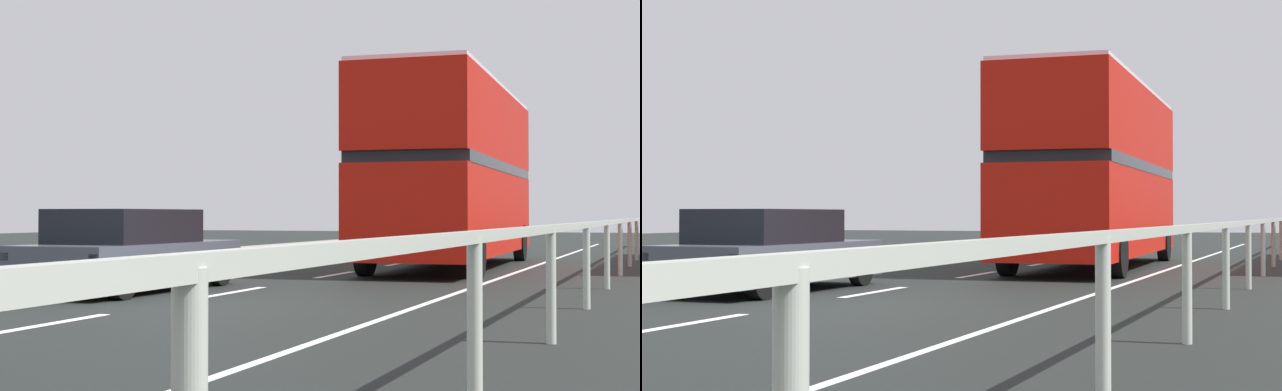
% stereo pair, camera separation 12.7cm
% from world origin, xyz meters
% --- Properties ---
extents(ground_plane, '(73.89, 120.00, 0.10)m').
position_xyz_m(ground_plane, '(0.00, 0.00, -0.05)').
color(ground_plane, black).
extents(lane_paint_markings, '(3.67, 46.00, 0.01)m').
position_xyz_m(lane_paint_markings, '(2.18, 8.37, 0.00)').
color(lane_paint_markings, silver).
rests_on(lane_paint_markings, ground).
extents(bridge_side_railing, '(0.10, 42.00, 1.19)m').
position_xyz_m(bridge_side_railing, '(5.78, 9.00, 0.97)').
color(bridge_side_railing, '#B4BCAE').
rests_on(bridge_side_railing, ground).
extents(double_decker_bus_red, '(2.98, 10.91, 4.42)m').
position_xyz_m(double_decker_bus_red, '(1.74, 11.07, 2.36)').
color(double_decker_bus_red, red).
rests_on(double_decker_bus_red, ground).
extents(hatchback_car_near, '(1.93, 4.63, 1.38)m').
position_xyz_m(hatchback_car_near, '(-1.74, 1.91, 0.66)').
color(hatchback_car_near, '#3F4652').
rests_on(hatchback_car_near, ground).
extents(sedan_car_ahead, '(1.84, 4.60, 1.33)m').
position_xyz_m(sedan_car_ahead, '(-1.50, 17.96, 0.64)').
color(sedan_car_ahead, gray).
rests_on(sedan_car_ahead, ground).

